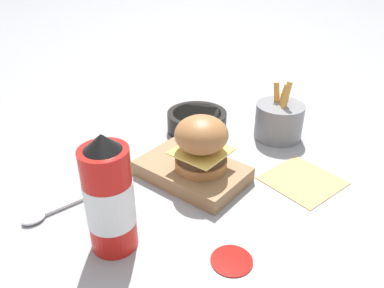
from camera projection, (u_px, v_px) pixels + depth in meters
The scene contains 9 objects.
ground_plane at pixel (205, 158), 0.86m from camera, with size 6.00×6.00×0.00m, color gray.
serving_board at pixel (192, 171), 0.79m from camera, with size 0.22×0.14×0.03m.
burger at pixel (201, 143), 0.74m from camera, with size 0.11×0.11×0.11m.
ketchup_bottle at pixel (109, 198), 0.58m from camera, with size 0.08×0.08×0.21m.
fries_basket at pixel (279, 120), 0.94m from camera, with size 0.12×0.12×0.15m.
side_bowl at pixel (197, 121), 0.98m from camera, with size 0.15×0.15×0.05m.
spoon at pixel (46, 214), 0.69m from camera, with size 0.05×0.16×0.01m.
ketchup_puddle at pixel (232, 260), 0.59m from camera, with size 0.07×0.07×0.00m.
parchment_square at pixel (302, 180), 0.79m from camera, with size 0.17×0.17×0.00m.
Camera 1 is at (-0.43, 0.59, 0.46)m, focal length 35.00 mm.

